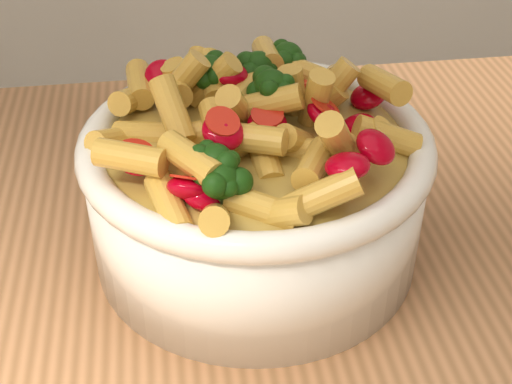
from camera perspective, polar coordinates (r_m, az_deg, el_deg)
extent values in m
cube|color=#B1774C|center=(0.57, 4.03, -10.34)|extent=(1.20, 0.80, 0.04)
cylinder|color=white|center=(0.57, 0.00, -0.42)|extent=(0.26, 0.26, 0.10)
ellipsoid|color=white|center=(0.59, 0.00, -2.95)|extent=(0.24, 0.24, 0.04)
torus|color=white|center=(0.54, 0.00, 4.02)|extent=(0.27, 0.27, 0.02)
ellipsoid|color=gold|center=(0.54, 0.00, 4.02)|extent=(0.23, 0.23, 0.03)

